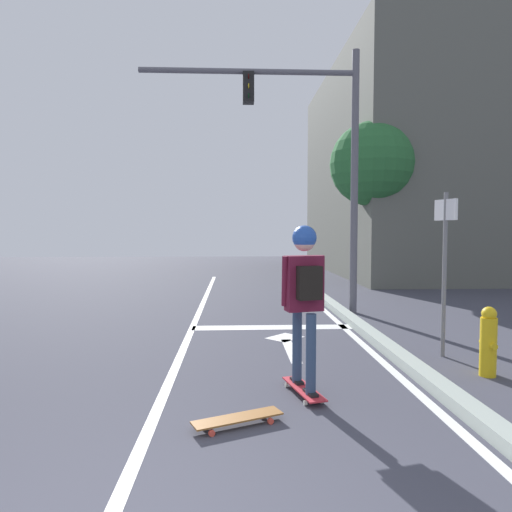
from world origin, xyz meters
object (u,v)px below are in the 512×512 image
(skateboard, at_px, (303,389))
(skater, at_px, (305,284))
(traffic_signal_mast, at_px, (309,139))
(street_sign_post, at_px, (445,250))
(fire_hydrant, at_px, (488,342))
(spare_skateboard, at_px, (238,419))
(roadside_tree, at_px, (372,165))

(skateboard, height_order, skater, skater)
(skater, bearing_deg, traffic_signal_mast, 80.32)
(street_sign_post, relative_size, fire_hydrant, 2.70)
(spare_skateboard, bearing_deg, street_sign_post, 36.96)
(skateboard, bearing_deg, traffic_signal_mast, 80.26)
(skater, relative_size, spare_skateboard, 2.05)
(traffic_signal_mast, xyz_separation_m, roadside_tree, (2.76, 4.61, 0.10))
(spare_skateboard, bearing_deg, fire_hydrant, 23.02)
(skateboard, distance_m, skater, 1.18)
(traffic_signal_mast, relative_size, fire_hydrant, 6.51)
(skater, height_order, traffic_signal_mast, traffic_signal_mast)
(spare_skateboard, height_order, street_sign_post, street_sign_post)
(skateboard, xyz_separation_m, traffic_signal_mast, (0.87, 5.08, 3.76))
(spare_skateboard, xyz_separation_m, street_sign_post, (3.00, 2.25, 1.47))
(fire_hydrant, bearing_deg, skater, -166.64)
(spare_skateboard, distance_m, street_sign_post, 4.03)
(traffic_signal_mast, distance_m, fire_hydrant, 5.85)
(skateboard, xyz_separation_m, spare_skateboard, (-0.74, -0.78, 0.00))
(skater, bearing_deg, fire_hydrant, 13.36)
(skateboard, bearing_deg, skater, -76.66)
(skater, relative_size, street_sign_post, 0.76)
(skateboard, xyz_separation_m, street_sign_post, (2.26, 1.47, 1.48))
(skateboard, relative_size, street_sign_post, 0.37)
(skater, distance_m, fire_hydrant, 2.61)
(skateboard, distance_m, spare_skateboard, 1.07)
(street_sign_post, relative_size, roadside_tree, 0.45)
(fire_hydrant, xyz_separation_m, roadside_tree, (1.22, 9.13, 3.49))
(skater, xyz_separation_m, spare_skateboard, (-0.74, -0.77, -1.18))
(skateboard, bearing_deg, street_sign_post, 33.14)
(fire_hydrant, bearing_deg, street_sign_post, 99.73)
(street_sign_post, xyz_separation_m, roadside_tree, (1.38, 8.21, 2.38))
(skater, bearing_deg, skateboard, 103.34)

